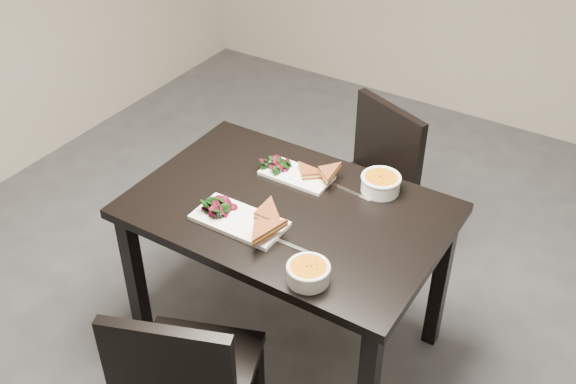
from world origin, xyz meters
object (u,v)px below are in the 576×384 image
(plate_far, at_px, (297,175))
(plate_near, at_px, (239,221))
(chair_near, at_px, (185,380))
(soup_bowl_far, at_px, (381,182))
(soup_bowl_near, at_px, (308,272))
(table, at_px, (288,227))
(chair_far, at_px, (368,181))

(plate_far, bearing_deg, plate_near, -93.77)
(chair_near, relative_size, soup_bowl_far, 5.31)
(chair_near, height_order, plate_far, chair_near)
(plate_far, xyz_separation_m, soup_bowl_far, (0.33, 0.09, 0.03))
(chair_near, relative_size, soup_bowl_near, 5.71)
(plate_near, height_order, soup_bowl_near, soup_bowl_near)
(table, distance_m, plate_near, 0.23)
(chair_far, bearing_deg, chair_near, -67.86)
(soup_bowl_far, bearing_deg, table, -132.06)
(plate_near, bearing_deg, chair_near, -75.72)
(chair_far, relative_size, soup_bowl_far, 5.31)
(table, height_order, chair_far, chair_far)
(soup_bowl_near, distance_m, plate_far, 0.61)
(plate_near, bearing_deg, table, 60.29)
(table, height_order, chair_near, chair_near)
(plate_near, bearing_deg, soup_bowl_near, -19.24)
(chair_far, height_order, soup_bowl_far, chair_far)
(soup_bowl_near, distance_m, soup_bowl_far, 0.59)
(soup_bowl_near, bearing_deg, chair_far, 104.06)
(soup_bowl_near, relative_size, plate_far, 0.51)
(table, relative_size, chair_near, 1.41)
(plate_near, bearing_deg, chair_far, 81.10)
(chair_near, distance_m, plate_near, 0.60)
(plate_near, xyz_separation_m, plate_far, (0.02, 0.37, -0.00))
(soup_bowl_near, xyz_separation_m, plate_far, (-0.35, 0.50, -0.03))
(chair_near, bearing_deg, plate_far, 76.06)
(table, xyz_separation_m, chair_near, (0.03, -0.70, -0.17))
(chair_far, relative_size, plate_far, 2.93)
(plate_far, relative_size, soup_bowl_far, 1.81)
(chair_far, distance_m, plate_near, 0.90)
(chair_far, relative_size, soup_bowl_near, 5.71)
(table, xyz_separation_m, plate_near, (-0.10, -0.18, 0.11))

